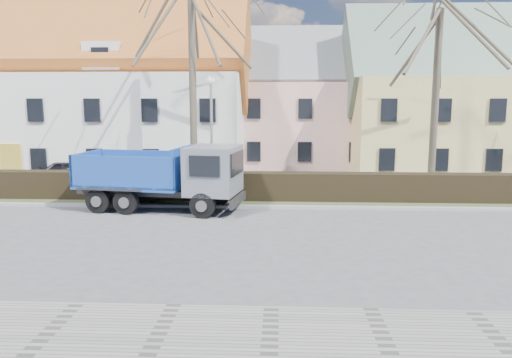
# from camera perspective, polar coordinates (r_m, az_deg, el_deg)

# --- Properties ---
(ground) EXTENTS (120.00, 120.00, 0.00)m
(ground) POSITION_cam_1_polar(r_m,az_deg,el_deg) (17.50, -5.22, -6.53)
(ground) COLOR #4B4B4D
(curb_far) EXTENTS (80.00, 0.30, 0.12)m
(curb_far) POSITION_cam_1_polar(r_m,az_deg,el_deg) (21.92, -3.56, -3.15)
(curb_far) COLOR gray
(curb_far) RESTS_ON ground
(grass_strip) EXTENTS (80.00, 3.00, 0.10)m
(grass_strip) POSITION_cam_1_polar(r_m,az_deg,el_deg) (23.47, -3.14, -2.34)
(grass_strip) COLOR #394426
(grass_strip) RESTS_ON ground
(hedge) EXTENTS (60.00, 0.90, 1.30)m
(hedge) POSITION_cam_1_polar(r_m,az_deg,el_deg) (23.17, -3.20, -0.99)
(hedge) COLOR black
(hedge) RESTS_ON ground
(building_white) EXTENTS (26.80, 10.80, 9.50)m
(building_white) POSITION_cam_1_polar(r_m,az_deg,el_deg) (36.13, -22.71, 8.48)
(building_white) COLOR silver
(building_white) RESTS_ON ground
(building_pink) EXTENTS (10.80, 8.80, 8.00)m
(building_pink) POSITION_cam_1_polar(r_m,az_deg,el_deg) (36.73, 5.33, 7.97)
(building_pink) COLOR #DAA69A
(building_pink) RESTS_ON ground
(building_yellow) EXTENTS (18.80, 10.80, 8.50)m
(building_yellow) POSITION_cam_1_polar(r_m,az_deg,el_deg) (36.33, 25.00, 7.55)
(building_yellow) COLOR #D6C075
(building_yellow) RESTS_ON ground
(tree_1) EXTENTS (9.20, 9.20, 12.65)m
(tree_1) POSITION_cam_1_polar(r_m,az_deg,el_deg) (25.62, -7.29, 12.66)
(tree_1) COLOR #4C4334
(tree_1) RESTS_ON ground
(tree_2) EXTENTS (8.00, 8.00, 11.00)m
(tree_2) POSITION_cam_1_polar(r_m,az_deg,el_deg) (26.32, 19.90, 10.31)
(tree_2) COLOR #4C4334
(tree_2) RESTS_ON ground
(dump_truck) EXTENTS (7.56, 3.77, 2.89)m
(dump_truck) POSITION_cam_1_polar(r_m,az_deg,el_deg) (21.73, -11.53, 0.30)
(dump_truck) COLOR #153D94
(dump_truck) RESTS_ON ground
(streetlight) EXTENTS (0.46, 0.46, 5.84)m
(streetlight) POSITION_cam_1_polar(r_m,az_deg,el_deg) (23.97, -5.09, 4.81)
(streetlight) COLOR #9FA0A0
(streetlight) RESTS_ON ground
(cart_frame) EXTENTS (0.92, 0.75, 0.73)m
(cart_frame) POSITION_cam_1_polar(r_m,az_deg,el_deg) (22.43, -14.52, -2.34)
(cart_frame) COLOR silver
(cart_frame) RESTS_ON ground
(parked_car_a) EXTENTS (3.87, 2.23, 1.24)m
(parked_car_a) POSITION_cam_1_polar(r_m,az_deg,el_deg) (30.72, -20.39, 0.89)
(parked_car_a) COLOR black
(parked_car_a) RESTS_ON ground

